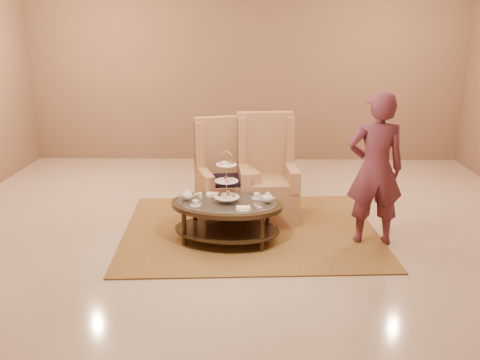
{
  "coord_description": "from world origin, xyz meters",
  "views": [
    {
      "loc": [
        0.09,
        -5.98,
        2.49
      ],
      "look_at": [
        -0.04,
        0.2,
        0.69
      ],
      "focal_mm": 40.0,
      "sensor_mm": 36.0,
      "label": 1
    }
  ],
  "objects_px": {
    "armchair_left": "(225,185)",
    "person": "(375,169)",
    "armchair_right": "(266,183)",
    "tea_table": "(227,210)"
  },
  "relations": [
    {
      "from": "armchair_right",
      "to": "tea_table",
      "type": "bearing_deg",
      "value": -124.29
    },
    {
      "from": "tea_table",
      "to": "person",
      "type": "relative_size",
      "value": 0.8
    },
    {
      "from": "tea_table",
      "to": "person",
      "type": "distance_m",
      "value": 1.78
    },
    {
      "from": "tea_table",
      "to": "armchair_left",
      "type": "relative_size",
      "value": 1.09
    },
    {
      "from": "armchair_right",
      "to": "armchair_left",
      "type": "bearing_deg",
      "value": 176.86
    },
    {
      "from": "armchair_right",
      "to": "person",
      "type": "height_order",
      "value": "person"
    },
    {
      "from": "tea_table",
      "to": "armchair_right",
      "type": "bearing_deg",
      "value": 70.37
    },
    {
      "from": "armchair_left",
      "to": "armchair_right",
      "type": "bearing_deg",
      "value": -14.45
    },
    {
      "from": "armchair_left",
      "to": "person",
      "type": "relative_size",
      "value": 0.74
    },
    {
      "from": "person",
      "to": "armchair_left",
      "type": "bearing_deg",
      "value": -26.33
    }
  ]
}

